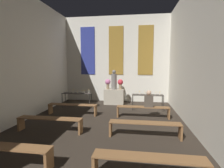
# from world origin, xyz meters

# --- Properties ---
(wall_back) EXTENTS (6.56, 0.16, 5.19)m
(wall_back) POSITION_xyz_m (0.00, 11.42, 2.62)
(wall_back) COLOR silver
(wall_back) RESTS_ON ground_plane
(wall_right) EXTENTS (0.12, 11.61, 5.19)m
(wall_right) POSITION_xyz_m (3.22, 5.68, 2.59)
(wall_right) COLOR silver
(wall_right) RESTS_ON ground_plane
(altar) EXTENTS (1.11, 0.58, 0.86)m
(altar) POSITION_xyz_m (0.00, 10.48, 0.43)
(altar) COLOR #ADA38E
(altar) RESTS_ON ground_plane
(statue) EXTENTS (0.31, 0.31, 1.10)m
(statue) POSITION_xyz_m (0.00, 10.48, 1.37)
(statue) COLOR slate
(statue) RESTS_ON altar
(flower_vase_left) EXTENTS (0.31, 0.31, 0.58)m
(flower_vase_left) POSITION_xyz_m (-0.36, 10.48, 1.23)
(flower_vase_left) COLOR #937A5B
(flower_vase_left) RESTS_ON altar
(flower_vase_right) EXTENTS (0.31, 0.31, 0.58)m
(flower_vase_right) POSITION_xyz_m (0.36, 10.48, 1.23)
(flower_vase_right) COLOR #937A5B
(flower_vase_right) RESTS_ON altar
(candle_rack_left) EXTENTS (1.53, 0.46, 0.97)m
(candle_rack_left) POSITION_xyz_m (-1.83, 9.40, 0.68)
(candle_rack_left) COLOR #332D28
(candle_rack_left) RESTS_ON ground_plane
(candle_rack_right) EXTENTS (1.53, 0.46, 0.97)m
(candle_rack_right) POSITION_xyz_m (1.83, 9.40, 0.68)
(candle_rack_right) COLOR #332D28
(candle_rack_right) RESTS_ON ground_plane
(pew_second_left) EXTENTS (2.19, 0.36, 0.48)m
(pew_second_left) POSITION_xyz_m (-1.56, 3.94, 0.35)
(pew_second_left) COLOR brown
(pew_second_left) RESTS_ON ground_plane
(pew_second_right) EXTENTS (2.19, 0.36, 0.48)m
(pew_second_right) POSITION_xyz_m (1.56, 3.94, 0.35)
(pew_second_right) COLOR brown
(pew_second_right) RESTS_ON ground_plane
(pew_third_left) EXTENTS (2.19, 0.36, 0.48)m
(pew_third_left) POSITION_xyz_m (-1.56, 6.00, 0.35)
(pew_third_left) COLOR brown
(pew_third_left) RESTS_ON ground_plane
(pew_third_right) EXTENTS (2.19, 0.36, 0.48)m
(pew_third_right) POSITION_xyz_m (1.56, 6.00, 0.35)
(pew_third_right) COLOR brown
(pew_third_right) RESTS_ON ground_plane
(pew_back_left) EXTENTS (2.19, 0.36, 0.48)m
(pew_back_left) POSITION_xyz_m (-1.56, 8.06, 0.35)
(pew_back_left) COLOR brown
(pew_back_left) RESTS_ON ground_plane
(pew_back_right) EXTENTS (2.19, 0.36, 0.48)m
(pew_back_right) POSITION_xyz_m (1.56, 8.06, 0.35)
(pew_back_right) COLOR brown
(pew_back_right) RESTS_ON ground_plane
(person_seated) EXTENTS (0.36, 0.24, 0.70)m
(person_seated) POSITION_xyz_m (1.80, 8.06, 0.79)
(person_seated) COLOR #4C4238
(person_seated) RESTS_ON pew_back_right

